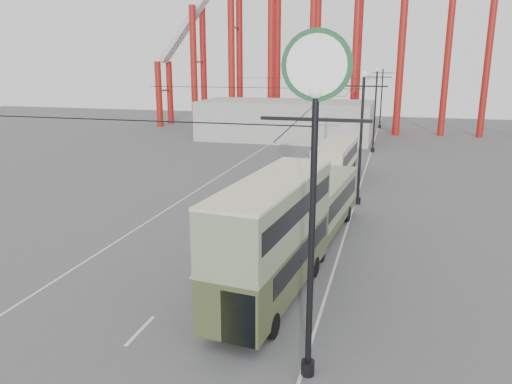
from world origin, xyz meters
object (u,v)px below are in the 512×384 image
(pedestrian, at_px, (214,240))
(lamp_post_near, at_px, (315,135))
(single_decker_green, at_px, (318,207))
(single_decker_cream, at_px, (336,159))
(double_decker_bus, at_px, (273,233))

(pedestrian, bearing_deg, lamp_post_near, 85.06)
(lamp_post_near, bearing_deg, single_decker_green, 97.50)
(single_decker_cream, bearing_deg, pedestrian, -99.25)
(single_decker_green, distance_m, pedestrian, 6.55)
(lamp_post_near, bearing_deg, single_decker_cream, 95.01)
(double_decker_bus, bearing_deg, single_decker_cream, 96.21)
(lamp_post_near, distance_m, pedestrian, 13.26)
(double_decker_bus, xyz_separation_m, single_decker_cream, (-0.10, 23.58, -1.16))
(double_decker_bus, height_order, pedestrian, double_decker_bus)
(lamp_post_near, bearing_deg, double_decker_bus, 115.34)
(lamp_post_near, relative_size, single_decker_green, 0.96)
(double_decker_bus, bearing_deg, pedestrian, 142.08)
(pedestrian, bearing_deg, single_decker_cream, -142.53)
(single_decker_green, bearing_deg, lamp_post_near, -77.18)
(single_decker_green, relative_size, single_decker_cream, 1.10)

